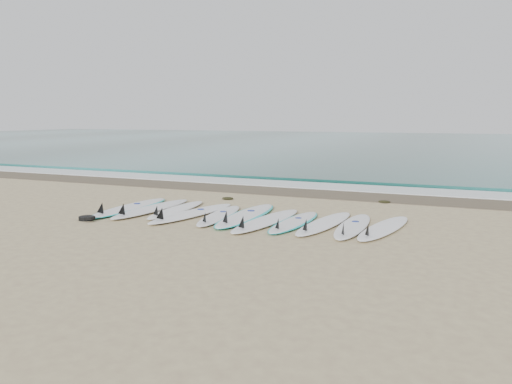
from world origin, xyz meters
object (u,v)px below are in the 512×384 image
at_px(surfboard_5, 245,215).
at_px(surfboard_10, 383,228).
at_px(leash_coil, 87,218).
at_px(surfboard_0, 129,207).

height_order(surfboard_5, surfboard_10, surfboard_5).
distance_m(surfboard_5, leash_coil, 3.37).
bearing_deg(surfboard_5, surfboard_10, -3.52).
height_order(surfboard_5, leash_coil, surfboard_5).
height_order(surfboard_0, surfboard_10, surfboard_0).
height_order(surfboard_10, leash_coil, surfboard_10).
bearing_deg(surfboard_10, surfboard_5, -172.46).
xyz_separation_m(surfboard_10, leash_coil, (-5.95, -1.45, -0.01)).
relative_size(surfboard_0, surfboard_5, 0.96).
bearing_deg(surfboard_5, leash_coil, -153.80).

